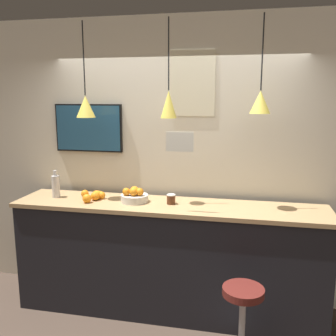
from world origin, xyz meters
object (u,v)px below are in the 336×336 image
Objects in this scene: fruit_bowl at (134,196)px; mounted_tv at (89,128)px; bar_stool at (242,317)px; juice_bottle at (56,186)px; spread_jar at (171,199)px.

fruit_bowl is 0.36× the size of mounted_tv.
juice_bottle is at bearing 160.70° from bar_stool.
bar_stool is at bearing -43.38° from spread_jar.
fruit_bowl is at bearing -30.26° from mounted_tv.
spread_jar is at bearing 136.62° from bar_stool.
juice_bottle is at bearing 179.40° from fruit_bowl.
fruit_bowl is 0.36m from spread_jar.
bar_stool is at bearing -19.30° from juice_bottle.
mounted_tv reaches higher than fruit_bowl.
juice_bottle is 0.69m from mounted_tv.
juice_bottle reaches higher than fruit_bowl.
fruit_bowl is 0.96× the size of juice_bottle.
fruit_bowl is at bearing -178.64° from spread_jar.
spread_jar reaches higher than bar_stool.
bar_stool is 7.15× the size of spread_jar.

